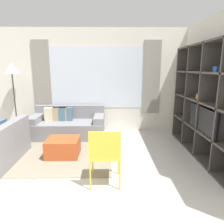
# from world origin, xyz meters

# --- Properties ---
(ground_plane) EXTENTS (16.00, 16.00, 0.00)m
(ground_plane) POSITION_xyz_m (0.00, 0.00, 0.00)
(ground_plane) COLOR beige
(wall_back) EXTENTS (5.81, 0.11, 2.70)m
(wall_back) POSITION_xyz_m (0.00, 3.34, 1.36)
(wall_back) COLOR silver
(wall_back) RESTS_ON ground_plane
(wall_right) EXTENTS (0.07, 4.51, 2.70)m
(wall_right) POSITION_xyz_m (2.34, 1.66, 1.35)
(wall_right) COLOR silver
(wall_right) RESTS_ON ground_plane
(area_rug) EXTENTS (2.84, 1.85, 0.01)m
(area_rug) POSITION_xyz_m (-1.06, 1.76, 0.01)
(area_rug) COLOR gray
(area_rug) RESTS_ON ground_plane
(shelving_unit) EXTENTS (0.35, 2.62, 2.16)m
(shelving_unit) POSITION_xyz_m (2.16, 1.60, 1.07)
(shelving_unit) COLOR #515660
(shelving_unit) RESTS_ON ground_plane
(couch_main) EXTENTS (1.80, 0.87, 0.74)m
(couch_main) POSITION_xyz_m (-0.73, 2.87, 0.29)
(couch_main) COLOR gray
(couch_main) RESTS_ON ground_plane
(ottoman) EXTENTS (0.62, 0.53, 0.35)m
(ottoman) POSITION_xyz_m (-0.59, 1.67, 0.18)
(ottoman) COLOR #B74C23
(ottoman) RESTS_ON ground_plane
(floor_lamp) EXTENTS (0.36, 0.36, 1.82)m
(floor_lamp) POSITION_xyz_m (-2.09, 3.03, 1.59)
(floor_lamp) COLOR black
(floor_lamp) RESTS_ON ground_plane
(folding_chair) EXTENTS (0.44, 0.46, 0.86)m
(folding_chair) POSITION_xyz_m (0.25, 0.65, 0.52)
(folding_chair) COLOR gold
(folding_chair) RESTS_ON ground_plane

